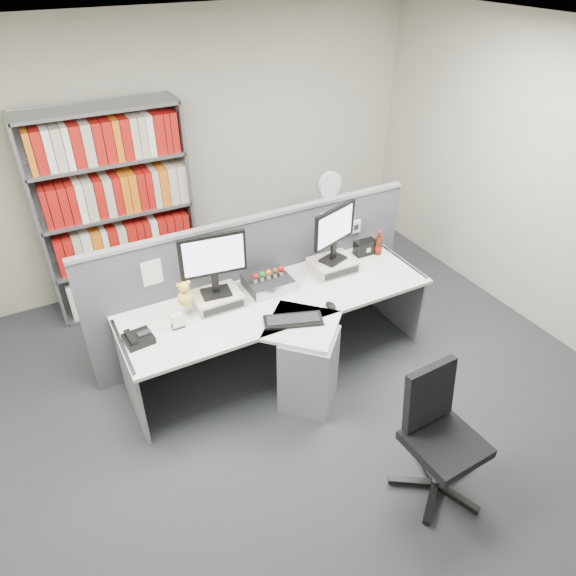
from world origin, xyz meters
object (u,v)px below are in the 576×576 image
keyboard (293,320)px  desk_phone (138,338)px  mouse (331,306)px  speaker (365,247)px  cola_bottle (379,246)px  monitor_left (213,260)px  desk (291,338)px  office_chair (438,431)px  desk_calendar (177,322)px  desktop_pc (268,283)px  desk_fan (329,188)px  monitor_right (335,230)px  filing_cabinet (326,242)px  shelving_unit (117,215)px

keyboard → desk_phone: size_ratio=2.20×
mouse → speaker: bearing=38.3°
cola_bottle → monitor_left: bearing=-178.6°
desk → keyboard: size_ratio=5.37×
desk_phone → office_chair: size_ratio=0.23×
keyboard → desk_calendar: bearing=156.3°
desktop_pc → cola_bottle: cola_bottle is taller
keyboard → desk_fan: 1.98m
desktop_pc → monitor_right: bearing=-1.9°
filing_cabinet → mouse: bearing=-120.8°
keyboard → desk_phone: bearing=163.9°
monitor_left → desk_calendar: size_ratio=4.59×
desk → desk_phone: size_ratio=11.83×
monitor_right → filing_cabinet: 1.40m
shelving_unit → cola_bottle: bearing=-34.8°
desktop_pc → monitor_left: bearing=-177.5°
desk_calendar → shelving_unit: shelving_unit is taller
desk → shelving_unit: (-0.90, 1.85, 0.52)m
monitor_left → speaker: size_ratio=2.65×
cola_bottle → filing_cabinet: bearing=87.0°
monitor_right → office_chair: (-0.26, -1.73, -0.62)m
monitor_left → mouse: size_ratio=4.75×
monitor_left → speaker: monitor_left is taller
desk → desk_fan: bearing=49.4°
desk_fan → office_chair: 2.91m
monitor_right → office_chair: monitor_right is taller
desktop_pc → shelving_unit: shelving_unit is taller
shelving_unit → desk_fan: size_ratio=4.15×
keyboard → mouse: bearing=3.0°
monitor_left → desk_calendar: monitor_left is taller
desk → filing_cabinet: 1.85m
monitor_left → monitor_right: 1.10m
monitor_left → filing_cabinet: 2.11m
desktop_pc → desk_phone: 1.17m
desk_calendar → desk_fan: (2.05, 1.16, 0.23)m
desk_calendar → filing_cabinet: 2.39m
desk → monitor_left: size_ratio=4.90×
speaker → cola_bottle: cola_bottle is taller
desktop_pc → office_chair: 1.81m
desk_calendar → desk_fan: size_ratio=0.24×
office_chair → desk_calendar: bearing=127.5°
speaker → office_chair: bearing=-110.2°
desk → keyboard: (-0.05, -0.11, 0.28)m
shelving_unit → desk: bearing=-64.0°
desktop_pc → office_chair: size_ratio=0.39×
desk → filing_cabinet: size_ratio=3.71×
cola_bottle → office_chair: (-0.78, -1.77, -0.30)m
monitor_right → keyboard: (-0.67, -0.50, -0.39)m
keyboard → speaker: 1.24m
monitor_right → desk_fan: bearing=60.5°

